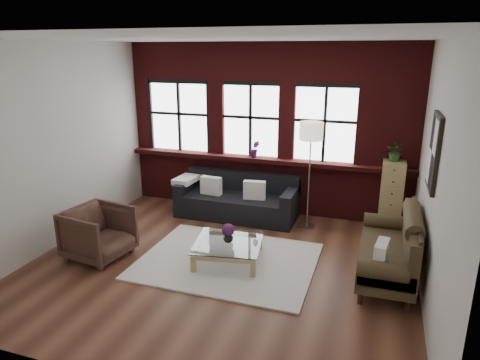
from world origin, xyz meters
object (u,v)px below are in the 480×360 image
(drawer_chest, at_px, (391,196))
(floor_lamp, at_px, (309,172))
(vase, at_px, (228,237))
(coffee_table, at_px, (228,252))
(vintage_settee, at_px, (387,245))
(armchair, at_px, (99,233))
(dark_sofa, at_px, (237,196))

(drawer_chest, relative_size, floor_lamp, 0.60)
(vase, bearing_deg, coffee_table, -45.00)
(coffee_table, bearing_deg, drawer_chest, 42.36)
(vintage_settee, xyz_separation_m, armchair, (-4.14, -0.75, -0.09))
(armchair, xyz_separation_m, drawer_chest, (4.19, 2.56, 0.22))
(vintage_settee, relative_size, floor_lamp, 0.89)
(armchair, relative_size, drawer_chest, 0.70)
(armchair, relative_size, floor_lamp, 0.42)
(vintage_settee, relative_size, coffee_table, 1.88)
(dark_sofa, xyz_separation_m, vintage_settee, (2.70, -1.50, 0.08))
(vase, xyz_separation_m, floor_lamp, (0.89, 1.66, 0.63))
(armchair, distance_m, drawer_chest, 4.91)
(floor_lamp, bearing_deg, vase, -118.32)
(coffee_table, bearing_deg, vintage_settee, 6.75)
(drawer_chest, bearing_deg, dark_sofa, -173.51)
(dark_sofa, xyz_separation_m, vase, (0.47, -1.76, -0.01))
(armchair, distance_m, vase, 1.97)
(vintage_settee, height_order, floor_lamp, floor_lamp)
(dark_sofa, distance_m, drawer_chest, 2.77)
(vase, relative_size, floor_lamp, 0.08)
(armchair, height_order, drawer_chest, drawer_chest)
(coffee_table, height_order, vase, vase)
(dark_sofa, bearing_deg, armchair, -122.67)
(dark_sofa, distance_m, vase, 1.82)
(armchair, relative_size, coffee_table, 0.89)
(dark_sofa, distance_m, vintage_settee, 3.09)
(armchair, bearing_deg, dark_sofa, -24.35)
(vase, bearing_deg, drawer_chest, 42.36)
(vintage_settee, height_order, vase, vintage_settee)
(vintage_settee, bearing_deg, coffee_table, -173.25)
(vase, height_order, drawer_chest, drawer_chest)
(vintage_settee, height_order, drawer_chest, drawer_chest)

